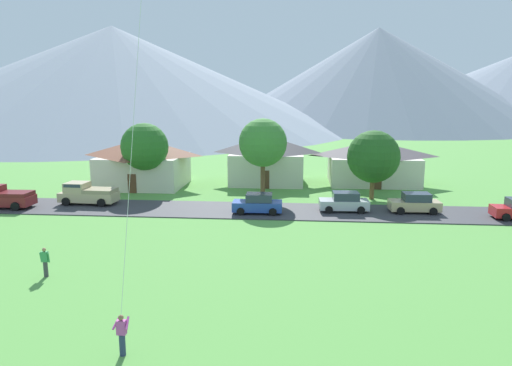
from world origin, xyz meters
name	(u,v)px	position (x,y,z in m)	size (l,w,h in m)	color
road_strip	(246,210)	(0.00, 29.83, 0.04)	(160.00, 6.05, 0.08)	#38383D
mountain_far_west_ridge	(377,77)	(31.03, 153.79, 16.19)	(111.60, 111.60, 32.38)	gray
mountain_east_ridge	(437,97)	(53.25, 161.17, 9.72)	(100.58, 100.58, 19.45)	#8E939E
mountain_west_ridge	(114,79)	(-48.96, 124.40, 14.85)	(137.04, 137.04, 29.70)	gray
house_leftmost	(267,159)	(0.99, 43.24, 2.84)	(8.87, 7.42, 5.48)	beige
house_left_center	(143,162)	(-12.57, 40.13, 2.76)	(9.57, 8.33, 5.33)	beige
house_right_center	(373,162)	(13.06, 43.95, 2.55)	(10.52, 7.57, 4.91)	beige
tree_near_left	(145,147)	(-11.16, 36.56, 4.80)	(4.84, 4.84, 7.23)	brown
tree_left_of_center	(373,157)	(11.72, 35.60, 4.17)	(5.05, 5.05, 6.71)	brown
tree_center	(263,143)	(1.11, 34.75, 5.49)	(4.65, 4.65, 7.84)	brown
parked_car_blue_west_end	(258,204)	(1.12, 28.88, 0.87)	(4.23, 2.14, 1.68)	#2847A8
parked_car_tan_mid_east	(415,203)	(14.53, 30.31, 0.87)	(4.25, 2.17, 1.68)	tan
parked_car_silver_east_end	(344,202)	(8.53, 30.18, 0.87)	(4.26, 2.20, 1.68)	#B7BCC1
pickup_truck_maroon_west_side	(2,197)	(-21.84, 28.76, 1.06)	(5.22, 2.37, 1.99)	maroon
pickup_truck_sand_east_side	(87,193)	(-14.89, 30.89, 1.06)	(5.29, 2.52, 1.99)	#C6B284
watcher_person	(45,262)	(-9.46, 13.82, 0.88)	(0.56, 0.24, 1.68)	#3D3D42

